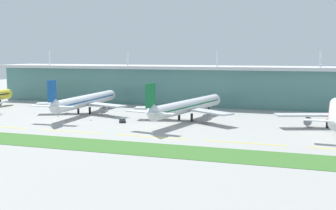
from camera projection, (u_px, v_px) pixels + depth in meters
ground_plane at (159, 138)px, 152.12m from camera, size 600.00×600.00×0.00m
terminal_building at (219, 85)px, 249.19m from camera, size 288.00×34.00×32.06m
airliner_near_middle at (85, 101)px, 213.68m from camera, size 48.74×71.62×18.90m
airliner_center at (187, 106)px, 191.22m from camera, size 47.92×71.53×18.90m
airliner_far_middle at (336, 112)px, 171.37m from camera, size 48.73×72.40×18.90m
taxiway_stripe_mid_west at (70, 132)px, 164.27m from camera, size 28.00×0.70×0.04m
taxiway_stripe_centre at (151, 137)px, 153.53m from camera, size 28.00×0.70×0.04m
taxiway_stripe_mid_east at (245, 143)px, 142.80m from camera, size 28.00×0.70×0.04m
grass_verge at (139, 148)px, 134.55m from camera, size 300.00×18.00×0.10m
pushback_tug at (122, 120)px, 186.83m from camera, size 3.75×4.95×1.85m
safety_cone_left_wingtip at (91, 120)px, 191.36m from camera, size 0.56×0.56×0.70m
safety_cone_nose_front at (66, 121)px, 189.30m from camera, size 0.56×0.56×0.70m
safety_cone_right_wingtip at (58, 116)px, 202.65m from camera, size 0.56×0.56×0.70m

